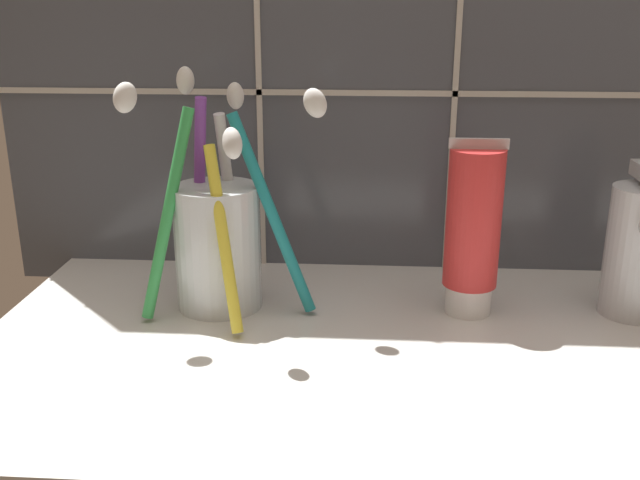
# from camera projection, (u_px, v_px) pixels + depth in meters

# --- Properties ---
(sink_counter) EXTENTS (0.69, 0.34, 0.02)m
(sink_counter) POSITION_uv_depth(u_px,v_px,m) (442.00, 357.00, 0.52)
(sink_counter) COLOR silver
(sink_counter) RESTS_ON ground
(tile_wall_backsplash) EXTENTS (0.79, 0.02, 0.48)m
(tile_wall_backsplash) POSITION_uv_depth(u_px,v_px,m) (438.00, 25.00, 0.61)
(tile_wall_backsplash) COLOR #4C515B
(tile_wall_backsplash) RESTS_ON ground
(toothbrush_cup) EXTENTS (0.16, 0.13, 0.19)m
(toothbrush_cup) POSITION_uv_depth(u_px,v_px,m) (218.00, 238.00, 0.57)
(toothbrush_cup) COLOR silver
(toothbrush_cup) RESTS_ON sink_counter
(toothpaste_tube) EXTENTS (0.04, 0.04, 0.14)m
(toothpaste_tube) POSITION_uv_depth(u_px,v_px,m) (473.00, 229.00, 0.56)
(toothpaste_tube) COLOR white
(toothpaste_tube) RESTS_ON sink_counter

